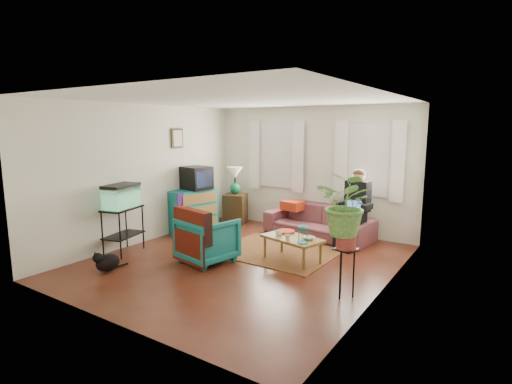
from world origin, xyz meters
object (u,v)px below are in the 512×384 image
Objects in this scene: sofa at (318,216)px; aquarium_stand at (123,230)px; plant_stand at (345,273)px; armchair at (208,237)px; side_table at (235,209)px; coffee_table at (292,249)px; dresser at (193,210)px.

sofa is 3.70m from aquarium_stand.
sofa is 2.86m from plant_stand.
sofa reaches higher than aquarium_stand.
armchair is (-0.89, -2.35, -0.02)m from sofa.
coffee_table is at bearing -34.50° from side_table.
aquarium_stand is at bearing -123.41° from sofa.
coffee_table is at bearing 10.58° from aquarium_stand.
aquarium_stand is 1.24× the size of plant_stand.
side_table is 0.85× the size of aquarium_stand.
side_table is (-2.06, 0.00, -0.08)m from sofa.
dresser reaches higher than coffee_table.
aquarium_stand is 3.91m from plant_stand.
aquarium_stand is 1.58m from armchair.
dresser is 1.23× the size of aquarium_stand.
aquarium_stand reaches higher than side_table.
sofa is 3.18× the size of side_table.
plant_stand is (1.49, -2.44, -0.10)m from sofa.
armchair is (1.52, 0.46, 0.01)m from aquarium_stand.
armchair reaches higher than coffee_table.
plant_stand is at bearing -170.41° from armchair.
dresser reaches higher than armchair.
sofa is at bearing 113.56° from coffee_table.
coffee_table is 1.51× the size of plant_stand.
armchair reaches higher than aquarium_stand.
dresser reaches higher than side_table.
dresser is 1.99m from armchair.
sofa reaches higher than plant_stand.
armchair is 1.26× the size of plant_stand.
armchair is 1.40m from coffee_table.
sofa is at bearing -0.08° from side_table.
coffee_table is (0.26, -1.59, -0.22)m from sofa.
aquarium_stand is at bearing -141.16° from coffee_table.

